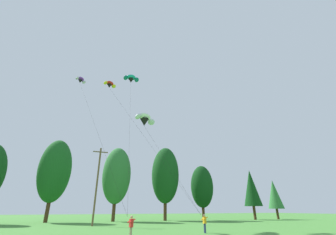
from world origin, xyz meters
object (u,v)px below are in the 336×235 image
(kite_flyer_mid, at_px, (205,222))
(parafoil_kite_low_red_yellow, at_px, (110,85))
(utility_pole, at_px, (97,183))
(parafoil_kite_far_purple, at_px, (81,80))
(parafoil_kite_high_teal, at_px, (131,79))
(kite_flyer_near, at_px, (131,225))
(parafoil_kite_mid_white, at_px, (145,119))

(kite_flyer_mid, bearing_deg, parafoil_kite_low_red_yellow, 124.36)
(utility_pole, bearing_deg, parafoil_kite_far_purple, 169.14)
(parafoil_kite_far_purple, bearing_deg, utility_pole, -10.86)
(kite_flyer_mid, xyz_separation_m, parafoil_kite_high_teal, (-5.54, 13.34, 22.79))
(utility_pole, height_order, kite_flyer_near, utility_pole)
(kite_flyer_near, xyz_separation_m, parafoil_kite_low_red_yellow, (-1.23, 15.32, 20.79))
(parafoil_kite_mid_white, distance_m, parafoil_kite_far_purple, 14.44)
(parafoil_kite_mid_white, relative_size, parafoil_kite_far_purple, 0.64)
(parafoil_kite_low_red_yellow, bearing_deg, parafoil_kite_high_teal, 0.02)
(kite_flyer_near, xyz_separation_m, parafoil_kite_mid_white, (3.77, 10.39, 13.37))
(utility_pole, xyz_separation_m, kite_flyer_near, (1.37, -16.32, -4.75))
(utility_pole, distance_m, parafoil_kite_high_teal, 18.45)
(kite_flyer_near, relative_size, parafoil_kite_mid_white, 0.12)
(kite_flyer_near, relative_size, kite_flyer_mid, 1.00)
(parafoil_kite_mid_white, xyz_separation_m, parafoil_kite_low_red_yellow, (-5.00, 4.93, 7.42))
(kite_flyer_mid, relative_size, parafoil_kite_low_red_yellow, 0.08)
(kite_flyer_mid, bearing_deg, parafoil_kite_mid_white, 116.07)
(parafoil_kite_mid_white, bearing_deg, parafoil_kite_low_red_yellow, 135.44)
(utility_pole, distance_m, parafoil_kite_low_red_yellow, 16.08)
(kite_flyer_near, bearing_deg, parafoil_kite_mid_white, 70.05)
(parafoil_kite_high_teal, bearing_deg, utility_pole, 164.94)
(utility_pole, relative_size, parafoil_kite_low_red_yellow, 0.53)
(parafoil_kite_mid_white, bearing_deg, kite_flyer_near, -109.95)
(parafoil_kite_high_teal, xyz_separation_m, parafoil_kite_far_purple, (-8.28, 1.88, -1.18))
(utility_pole, xyz_separation_m, parafoil_kite_high_teal, (3.72, -1.00, 18.05))
(parafoil_kite_low_red_yellow, bearing_deg, utility_pole, 97.95)
(utility_pole, height_order, parafoil_kite_high_teal, parafoil_kite_high_teal)
(utility_pole, bearing_deg, parafoil_kite_low_red_yellow, -82.05)
(kite_flyer_near, xyz_separation_m, parafoil_kite_far_purple, (-5.93, 17.19, 21.62))
(parafoil_kite_high_teal, bearing_deg, parafoil_kite_mid_white, -73.92)
(utility_pole, xyz_separation_m, parafoil_kite_mid_white, (5.14, -5.93, 8.62))
(utility_pole, relative_size, kite_flyer_mid, 6.48)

